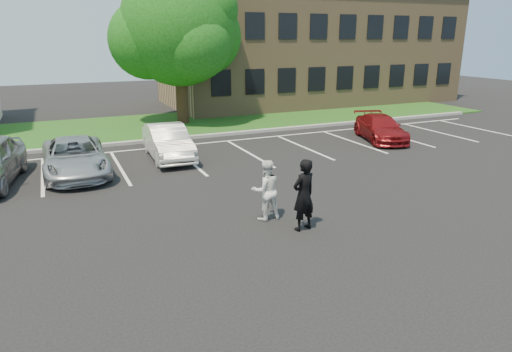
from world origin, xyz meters
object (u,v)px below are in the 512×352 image
at_px(office_building, 309,47).
at_px(tree, 180,30).
at_px(man_white_shirt, 266,190).
at_px(car_white_sedan, 168,142).
at_px(man_black_suit, 304,195).
at_px(car_silver_minivan, 75,157).
at_px(car_red_compact, 380,128).

distance_m(office_building, tree, 13.15).
bearing_deg(man_white_shirt, office_building, -120.47).
bearing_deg(car_white_sedan, tree, 71.77).
relative_size(tree, man_black_suit, 4.49).
relative_size(car_silver_minivan, car_white_sedan, 1.12).
height_order(man_white_shirt, car_silver_minivan, man_white_shirt).
bearing_deg(man_white_shirt, car_white_sedan, -80.96).
xyz_separation_m(man_white_shirt, car_silver_minivan, (-4.62, 6.90, -0.19)).
xyz_separation_m(tree, man_white_shirt, (-1.97, -15.58, -4.48)).
bearing_deg(car_red_compact, man_white_shirt, -125.88).
bearing_deg(car_red_compact, tree, 149.95).
bearing_deg(office_building, man_black_suit, -120.64).
bearing_deg(car_silver_minivan, tree, 52.79).
height_order(man_black_suit, car_white_sedan, man_black_suit).
bearing_deg(tree, car_white_sedan, -110.20).
distance_m(tree, car_white_sedan, 9.49).
xyz_separation_m(car_silver_minivan, car_white_sedan, (3.74, 0.91, 0.04)).
xyz_separation_m(office_building, car_red_compact, (-4.15, -14.21, -3.54)).
xyz_separation_m(office_building, man_white_shirt, (-13.79, -21.21, -3.29)).
bearing_deg(man_black_suit, car_white_sedan, -94.06).
bearing_deg(car_red_compact, man_black_suit, -120.13).
xyz_separation_m(man_black_suit, car_silver_minivan, (-5.22, 7.96, -0.31)).
bearing_deg(man_black_suit, man_white_shirt, -74.12).
height_order(man_white_shirt, car_red_compact, man_white_shirt).
xyz_separation_m(man_black_suit, man_white_shirt, (-0.60, 1.06, -0.11)).
height_order(car_silver_minivan, car_red_compact, car_silver_minivan).
xyz_separation_m(office_building, car_silver_minivan, (-18.42, -14.31, -3.48)).
bearing_deg(tree, car_silver_minivan, -127.25).
bearing_deg(tree, man_white_shirt, -97.23).
height_order(office_building, car_red_compact, office_building).
height_order(car_silver_minivan, car_white_sedan, car_white_sedan).
distance_m(car_silver_minivan, car_white_sedan, 3.85).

